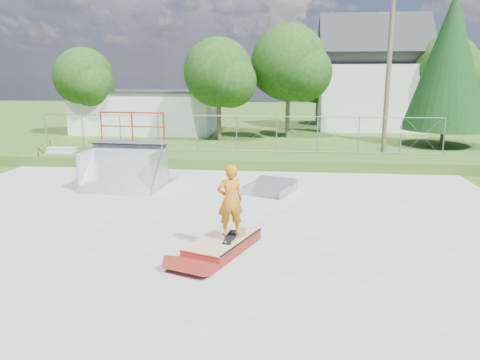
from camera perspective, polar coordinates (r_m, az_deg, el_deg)
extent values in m
plane|color=#2C5017|center=(13.62, -5.33, -5.81)|extent=(120.00, 120.00, 0.00)
cube|color=gray|center=(13.61, -5.33, -5.73)|extent=(20.00, 16.00, 0.04)
cube|color=#2C5017|center=(22.67, -0.70, 2.46)|extent=(24.00, 3.00, 0.50)
cube|color=maroon|center=(11.82, -2.10, -7.91)|extent=(1.79, 2.47, 0.31)
cube|color=tan|center=(11.76, -2.10, -7.15)|extent=(1.82, 2.49, 0.02)
cube|color=black|center=(11.66, -1.18, -7.04)|extent=(0.34, 0.82, 0.13)
imported|color=#C06B13|center=(11.39, -1.20, -2.84)|extent=(0.75, 0.62, 1.77)
cube|color=silver|center=(36.33, -11.14, 8.14)|extent=(10.00, 6.00, 3.00)
cube|color=silver|center=(39.22, 15.57, 9.71)|extent=(8.00, 6.00, 5.00)
cube|color=#28282C|center=(39.20, 15.88, 14.68)|extent=(8.40, 6.08, 6.08)
cylinder|color=brown|center=(25.13, 17.58, 11.50)|extent=(0.24, 0.24, 8.00)
cylinder|color=brown|center=(31.14, -2.58, 7.11)|extent=(0.30, 0.30, 2.45)
sphere|color=#16370F|center=(30.98, -2.64, 12.98)|extent=(4.48, 4.48, 4.48)
sphere|color=#16370F|center=(30.32, -1.19, 11.93)|extent=(3.36, 3.36, 3.36)
cylinder|color=brown|center=(32.78, 5.81, 7.65)|extent=(0.30, 0.30, 2.80)
sphere|color=#16370F|center=(32.65, 5.96, 14.02)|extent=(5.12, 5.12, 5.12)
sphere|color=#16370F|center=(32.02, 7.70, 12.86)|extent=(3.84, 3.84, 3.84)
cylinder|color=brown|center=(35.89, -18.21, 7.11)|extent=(0.30, 0.30, 2.27)
sphere|color=#16370F|center=(35.75, -18.55, 11.82)|extent=(4.16, 4.16, 4.16)
sphere|color=#16370F|center=(34.97, -17.65, 11.02)|extent=(3.12, 3.12, 3.12)
cylinder|color=brown|center=(38.50, 23.36, 7.31)|extent=(0.30, 0.30, 2.62)
sphere|color=#16370F|center=(38.38, 23.82, 12.38)|extent=(4.80, 4.80, 4.80)
sphere|color=#16370F|center=(38.09, 25.32, 11.34)|extent=(3.60, 3.60, 3.60)
cylinder|color=brown|center=(40.85, 9.40, 8.08)|extent=(0.30, 0.30, 2.10)
sphere|color=#16370F|center=(40.72, 9.54, 11.91)|extent=(3.84, 3.84, 3.84)
sphere|color=#16370F|center=(40.30, 10.59, 11.17)|extent=(2.88, 2.88, 2.88)
cylinder|color=brown|center=(31.33, 23.47, 4.94)|extent=(0.28, 0.28, 1.20)
cone|color=black|center=(31.11, 24.22, 13.07)|extent=(5.04, 5.04, 8.10)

